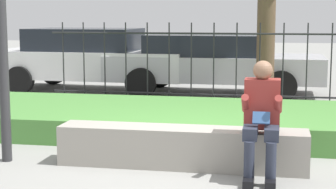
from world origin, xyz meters
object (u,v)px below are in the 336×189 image
Objects in this scene: person_seated_reader at (262,115)px; car_parked_center at (213,62)px; car_parked_left at (90,58)px; stone_bench at (182,149)px.

car_parked_center is (-1.23, 6.37, 0.03)m from person_seated_reader.
person_seated_reader is 0.28× the size of car_parked_left.
car_parked_left reaches higher than car_parked_center.
car_parked_center reaches higher than person_seated_reader.
car_parked_center is at bearing 0.65° from car_parked_left.
person_seated_reader is at bearing -16.22° from stone_bench.
stone_bench is at bearing -86.13° from car_parked_center.
car_parked_center is at bearing 93.02° from stone_bench.
car_parked_left is 0.96× the size of car_parked_center.
car_parked_center is at bearing 100.91° from person_seated_reader.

